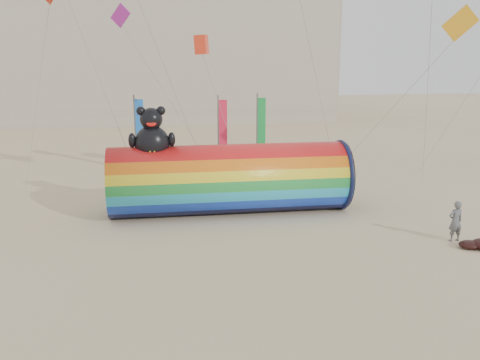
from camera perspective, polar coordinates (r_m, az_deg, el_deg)
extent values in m
plane|color=#CCB58C|center=(22.70, -0.64, -6.82)|extent=(160.00, 160.00, 0.00)
cube|color=#B7AD99|center=(67.70, -17.28, 14.56)|extent=(60.00, 15.00, 20.00)
cube|color=#28303D|center=(60.24, -18.30, 15.20)|extent=(59.50, 0.12, 17.00)
cylinder|color=red|center=(26.71, -1.15, 0.13)|extent=(11.84, 3.45, 3.45)
torus|color=#0F1438|center=(28.10, 10.65, 0.56)|extent=(0.24, 3.62, 3.62)
cylinder|color=black|center=(28.14, 10.91, 0.57)|extent=(0.06, 3.42, 3.42)
ellipsoid|color=black|center=(26.10, -9.36, 3.84)|extent=(1.69, 1.51, 1.78)
ellipsoid|color=gold|center=(25.58, -9.35, 3.43)|extent=(0.87, 0.38, 0.76)
sphere|color=black|center=(25.94, -9.46, 6.42)|extent=(1.09, 1.09, 1.09)
sphere|color=black|center=(25.90, -10.55, 7.25)|extent=(0.43, 0.43, 0.43)
sphere|color=black|center=(25.89, -8.44, 7.33)|extent=(0.43, 0.43, 0.43)
ellipsoid|color=red|center=(25.51, -9.45, 5.98)|extent=(0.48, 0.17, 0.30)
ellipsoid|color=black|center=(25.99, -11.45, 4.16)|extent=(0.36, 0.36, 0.71)
ellipsoid|color=black|center=(25.98, -7.31, 4.31)|extent=(0.36, 0.36, 0.71)
imported|color=#565A5E|center=(24.50, 22.00, -4.10)|extent=(0.69, 0.49, 1.78)
ellipsoid|color=#340E09|center=(24.08, 23.31, -6.35)|extent=(0.91, 0.77, 0.32)
cylinder|color=#59595E|center=(36.59, -11.09, 4.86)|extent=(0.10, 0.10, 5.20)
cube|color=blue|center=(36.57, -10.61, 4.95)|extent=(0.56, 0.06, 4.50)
cylinder|color=#59595E|center=(35.52, -2.32, 4.85)|extent=(0.10, 0.10, 5.20)
cube|color=#E62042|center=(35.55, -1.83, 4.94)|extent=(0.56, 0.06, 4.50)
cylinder|color=#59595E|center=(37.14, 1.83, 5.22)|extent=(0.10, 0.10, 5.20)
cube|color=#16953A|center=(37.19, 2.30, 5.30)|extent=(0.56, 0.06, 4.50)
cube|color=orange|center=(28.17, 22.44, 15.20)|extent=(1.02, 0.06, 1.43)
cube|color=red|center=(31.59, -4.14, 14.20)|extent=(0.67, 0.67, 1.07)
cube|color=#A72398|center=(33.81, -12.63, 16.75)|extent=(0.86, 0.06, 1.20)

